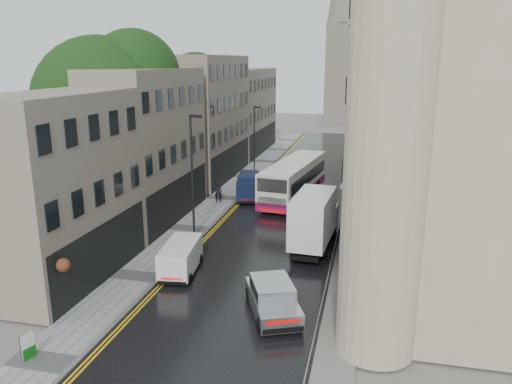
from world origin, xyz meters
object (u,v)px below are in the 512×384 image
at_px(cream_bus, 268,187).
at_px(pedestrian, 218,192).
at_px(white_van, 160,267).
at_px(tree_near, 103,128).
at_px(white_lorry, 294,226).
at_px(navy_van, 238,190).
at_px(silver_hatchback, 260,315).
at_px(lamp_post_near, 192,178).
at_px(tree_far, 176,118).
at_px(lamp_post_far, 254,143).
at_px(estate_sign, 28,346).

relative_size(cream_bus, pedestrian, 6.71).
distance_m(white_van, pedestrian, 15.55).
relative_size(tree_near, white_lorry, 1.96).
height_order(cream_bus, white_van, cream_bus).
height_order(white_lorry, navy_van, white_lorry).
height_order(silver_hatchback, lamp_post_near, lamp_post_near).
height_order(white_lorry, white_van, white_lorry).
relative_size(cream_bus, white_lorry, 1.67).
height_order(tree_far, cream_bus, tree_far).
bearing_deg(white_lorry, tree_far, 134.08).
xyz_separation_m(tree_near, lamp_post_far, (7.45, 15.67, -3.26)).
bearing_deg(cream_bus, estate_sign, -93.79).
bearing_deg(estate_sign, lamp_post_near, 101.28).
distance_m(tree_far, navy_van, 11.42).
distance_m(white_van, navy_van, 15.86).
bearing_deg(pedestrian, navy_van, -178.70).
distance_m(silver_hatchback, estate_sign, 9.53).
distance_m(lamp_post_near, estate_sign, 15.44).
xyz_separation_m(lamp_post_near, lamp_post_far, (-0.13, 18.09, -0.53)).
height_order(white_van, pedestrian, pedestrian).
height_order(tree_near, white_van, tree_near).
distance_m(white_lorry, silver_hatchback, 9.32).
height_order(navy_van, estate_sign, navy_van).
xyz_separation_m(cream_bus, lamp_post_near, (-3.27, -8.59, 2.58)).
bearing_deg(white_lorry, tree_near, 168.94).
distance_m(navy_van, lamp_post_far, 9.55).
bearing_deg(lamp_post_far, estate_sign, -73.33).
xyz_separation_m(navy_van, lamp_post_far, (-0.75, 9.19, 2.50)).
height_order(silver_hatchback, navy_van, navy_van).
height_order(tree_far, silver_hatchback, tree_far).
bearing_deg(lamp_post_near, white_van, -67.98).
bearing_deg(tree_far, lamp_post_far, 20.49).
bearing_deg(silver_hatchback, cream_bus, 77.65).
xyz_separation_m(tree_near, tree_far, (0.30, 13.00, -0.72)).
relative_size(cream_bus, silver_hatchback, 2.68).
bearing_deg(pedestrian, white_lorry, 116.14).
relative_size(navy_van, estate_sign, 4.33).
bearing_deg(tree_far, navy_van, -39.52).
relative_size(silver_hatchback, lamp_post_near, 0.54).
height_order(tree_far, pedestrian, tree_far).
bearing_deg(tree_far, pedestrian, -47.52).
bearing_deg(silver_hatchback, white_lorry, 66.69).
height_order(white_lorry, lamp_post_far, lamp_post_far).
height_order(white_van, navy_van, navy_van).
height_order(tree_near, cream_bus, tree_near).
height_order(silver_hatchback, estate_sign, silver_hatchback).
bearing_deg(lamp_post_near, tree_far, 132.24).
height_order(tree_far, white_van, tree_far).
bearing_deg(pedestrian, silver_hatchback, 100.00).
height_order(cream_bus, estate_sign, cream_bus).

